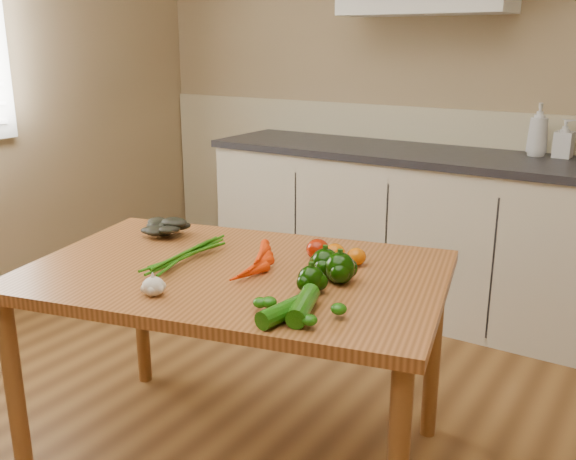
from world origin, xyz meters
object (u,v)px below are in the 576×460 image
Objects in this scene: pepper_a at (325,263)px; zucchini_a at (303,305)px; pepper_c at (311,279)px; tomato_c at (356,257)px; pepper_b at (340,268)px; carrot_bunch at (234,257)px; zucchini_b at (284,311)px; tomato_b at (335,253)px; soap_bottle_a at (538,130)px; tomato_a at (318,249)px; garlic_bulb at (153,286)px; soap_bottle_b at (564,138)px; table at (236,291)px; leafy_greens at (167,223)px.

pepper_a is 0.48× the size of zucchini_a.
pepper_c reaches higher than tomato_c.
pepper_b is 0.18m from tomato_c.
carrot_bunch is 0.46m from zucchini_b.
carrot_bunch reaches higher than tomato_b.
soap_bottle_a reaches higher than tomato_a.
pepper_a is 1.29× the size of tomato_b.
zucchini_b is (0.04, -0.21, -0.02)m from pepper_c.
garlic_bulb is 1.03× the size of tomato_c.
soap_bottle_b is at bearing 79.44° from pepper_c.
table is 15.90× the size of pepper_b.
garlic_bulb is 0.43m from zucchini_b.
pepper_b reaches higher than table.
table is at bearing 60.51° from soap_bottle_a.
table is at bearing 152.59° from zucchini_a.
garlic_bulb is (-0.06, -0.32, 0.11)m from table.
soap_bottle_a reaches higher than tomato_b.
pepper_a is (0.36, 0.41, 0.02)m from garlic_bulb.
pepper_b reaches higher than tomato_b.
pepper_b reaches higher than zucchini_a.
soap_bottle_b is 0.99× the size of leafy_greens.
pepper_c is (0.03, -0.14, -0.01)m from pepper_a.
soap_bottle_b is 0.98× the size of zucchini_a.
table is 0.42m from tomato_c.
tomato_a is at bearing 116.31° from pepper_c.
pepper_a reaches higher than tomato_c.
soap_bottle_a is 2.77× the size of pepper_b.
carrot_bunch is 3.22× the size of tomato_a.
leafy_greens is at bearing 149.11° from soap_bottle_b.
pepper_a reaches higher than zucchini_a.
pepper_c is 0.30m from tomato_c.
pepper_b is at bearing -80.10° from tomato_c.
soap_bottle_b reaches higher than tomato_c.
soap_bottle_b is 1.71m from tomato_a.
leafy_greens reaches higher than pepper_c.
tomato_b is at bearing -168.17° from tomato_c.
leafy_greens is at bearing 173.71° from pepper_b.
pepper_a is at bearing 163.42° from pepper_b.
leafy_greens is 1.10× the size of zucchini_b.
soap_bottle_a is 2.06m from zucchini_a.
tomato_a is at bearing 35.21° from carrot_bunch.
zucchini_b is (0.07, -0.35, -0.02)m from pepper_a.
carrot_bunch reaches higher than zucchini_a.
soap_bottle_b is 0.76× the size of carrot_bunch.
pepper_a is 0.15m from tomato_b.
tomato_c reaches higher than zucchini_a.
tomato_a is (0.20, 0.22, 0.00)m from carrot_bunch.
tomato_b is (-0.42, -1.62, -0.23)m from soap_bottle_b.
tomato_c is (0.00, 0.30, -0.01)m from pepper_c.
table is 0.33m from pepper_a.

